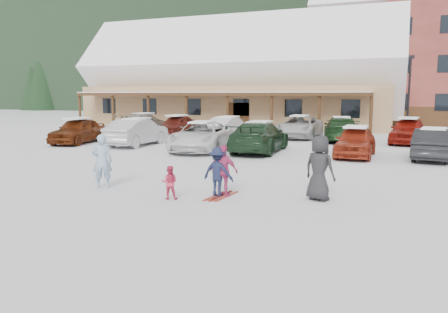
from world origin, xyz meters
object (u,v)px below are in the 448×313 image
at_px(parked_car_0, 78,131).
at_px(toddler_red, 170,182).
at_px(parked_car_2, 201,136).
at_px(parked_car_11, 341,129).
at_px(parked_car_10, 299,127).
at_px(parked_car_4, 355,142).
at_px(day_lodge, 237,83).
at_px(adult_skier, 102,161).
at_px(child_magenta, 224,171).
at_px(parked_car_12, 408,131).
at_px(lamp_post, 409,89).
at_px(child_navy, 218,172).
at_px(parked_car_3, 259,137).
at_px(parked_car_1, 137,132).
at_px(bystander_dark, 319,168).
at_px(parked_car_7, 143,123).
at_px(parked_car_5, 433,144).
at_px(parked_car_8, 177,125).
at_px(parked_car_9, 228,127).

bearing_deg(parked_car_0, toddler_red, -51.05).
height_order(parked_car_2, parked_car_11, parked_car_11).
bearing_deg(parked_car_10, parked_car_2, -111.26).
relative_size(parked_car_0, parked_car_4, 1.06).
xyz_separation_m(day_lodge, toddler_red, (8.41, -28.88, -3.47)).
bearing_deg(adult_skier, parked_car_2, -114.61).
bearing_deg(day_lodge, child_magenta, -70.89).
relative_size(child_magenta, parked_car_12, 0.33).
bearing_deg(child_magenta, parked_car_10, -78.81).
distance_m(parked_car_10, parked_car_11, 3.11).
bearing_deg(toddler_red, lamp_post, -123.39).
bearing_deg(child_navy, parked_car_4, -101.49).
bearing_deg(parked_car_3, parked_car_4, 179.75).
bearing_deg(parked_car_2, parked_car_1, 161.82).
height_order(day_lodge, parked_car_3, day_lodge).
bearing_deg(bystander_dark, parked_car_1, -17.02).
distance_m(bystander_dark, parked_car_7, 23.52).
distance_m(lamp_post, parked_car_0, 24.22).
xyz_separation_m(adult_skier, parked_car_11, (5.38, 16.77, -0.10)).
relative_size(parked_car_5, parked_car_8, 1.03).
relative_size(parked_car_3, parked_car_9, 1.26).
bearing_deg(parked_car_12, parked_car_11, -172.21).
distance_m(parked_car_8, parked_car_11, 11.52).
distance_m(parked_car_1, parked_car_10, 10.97).
bearing_deg(day_lodge, parked_car_5, -48.54).
bearing_deg(parked_car_1, child_magenta, 131.43).
distance_m(parked_car_11, parked_car_12, 3.85).
bearing_deg(parked_car_3, toddler_red, 91.40).
xyz_separation_m(parked_car_1, parked_car_2, (4.37, -0.73, -0.02)).
relative_size(lamp_post, parked_car_5, 1.36).
xyz_separation_m(parked_car_1, parked_car_4, (12.02, -0.08, -0.06)).
height_order(parked_car_0, parked_car_12, parked_car_12).
relative_size(toddler_red, parked_car_1, 0.20).
xyz_separation_m(lamp_post, parked_car_12, (-0.11, -8.47, -2.54)).
xyz_separation_m(day_lodge, bystander_dark, (12.34, -27.48, -3.03)).
distance_m(adult_skier, parked_car_2, 9.47).
relative_size(adult_skier, parked_car_1, 0.36).
distance_m(bystander_dark, parked_car_4, 9.24).
height_order(lamp_post, parked_car_11, lamp_post).
distance_m(parked_car_3, parked_car_9, 8.08).
bearing_deg(parked_car_7, toddler_red, 127.92).
relative_size(parked_car_8, parked_car_10, 0.77).
xyz_separation_m(toddler_red, parked_car_7, (-12.29, 18.43, 0.25)).
xyz_separation_m(adult_skier, parked_car_8, (-6.14, 16.79, -0.14)).
distance_m(parked_car_5, parked_car_11, 7.96).
distance_m(toddler_red, parked_car_12, 18.55).
xyz_separation_m(child_magenta, parked_car_9, (-6.16, 16.54, -0.06)).
bearing_deg(parked_car_0, parked_car_3, -9.00).
distance_m(child_magenta, parked_car_9, 17.65).
relative_size(child_magenta, parked_car_3, 0.28).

